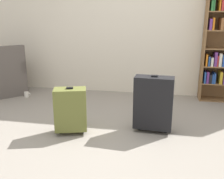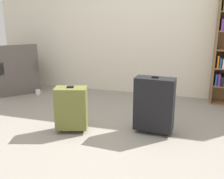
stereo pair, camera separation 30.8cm
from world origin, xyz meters
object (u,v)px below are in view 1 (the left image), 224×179
at_px(suitcase_olive, 71,109).
at_px(suitcase_black, 153,103).
at_px(mug, 27,94).
at_px(armchair, 2,77).

bearing_deg(suitcase_olive, suitcase_black, 14.51).
height_order(mug, suitcase_black, suitcase_black).
relative_size(mug, suitcase_olive, 0.21).
bearing_deg(armchair, suitcase_olive, -36.79).
xyz_separation_m(mug, suitcase_black, (2.27, -1.01, 0.32)).
relative_size(armchair, mug, 8.23).
xyz_separation_m(armchair, mug, (0.50, -0.08, -0.27)).
bearing_deg(mug, suitcase_olive, -44.25).
bearing_deg(suitcase_olive, armchair, 143.21).
bearing_deg(suitcase_black, armchair, 158.49).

